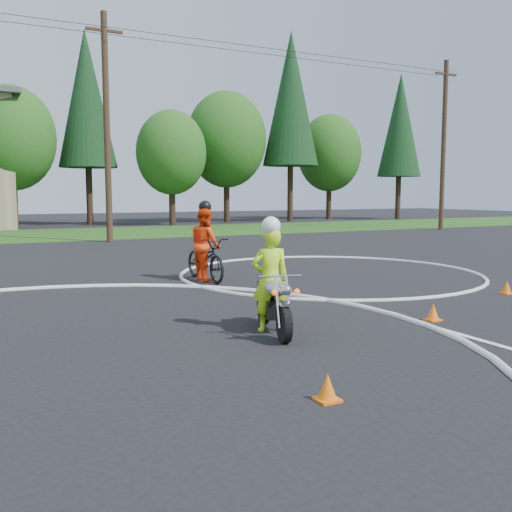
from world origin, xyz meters
name	(u,v)px	position (x,y,z in m)	size (l,w,h in m)	color
ground	(76,453)	(0.00, 0.00, 0.00)	(120.00, 120.00, 0.00)	black
course_markings	(164,322)	(2.17, 4.35, 0.01)	(19.05, 19.05, 0.12)	silver
primary_motorcycle	(274,303)	(3.50, 2.91, 0.48)	(0.80, 1.83, 0.98)	black
rider_primary_grp	(270,276)	(3.51, 3.04, 0.88)	(0.68, 0.53, 1.82)	#C0FF1A
rider_second_grp	(205,252)	(4.59, 8.47, 0.71)	(0.81, 2.11, 2.00)	black
traffic_cones	(370,326)	(4.76, 2.11, 0.14)	(18.61, 9.10, 0.30)	orange
treeline	(201,132)	(14.78, 34.61, 6.62)	(38.20, 8.10, 14.52)	#382619
utility_poles	(107,125)	(5.00, 21.00, 5.20)	(41.60, 1.12, 10.00)	#473321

